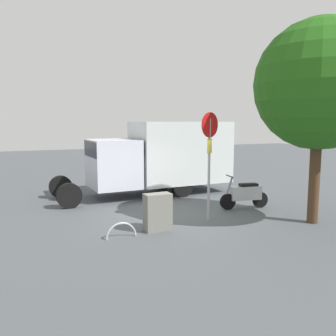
{
  "coord_description": "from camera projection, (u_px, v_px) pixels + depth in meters",
  "views": [
    {
      "loc": [
        4.44,
        10.3,
        3.05
      ],
      "look_at": [
        -0.26,
        -0.77,
        1.48
      ],
      "focal_mm": 37.98,
      "sensor_mm": 36.0,
      "label": 1
    }
  ],
  "objects": [
    {
      "name": "bike_rack_hoop",
      "position": [
        121.0,
        238.0,
        9.4
      ],
      "size": [
        0.85,
        0.09,
        0.85
      ],
      "primitive_type": "torus",
      "rotation": [
        1.57,
        0.0,
        0.05
      ],
      "color": "#B7B7BC",
      "rests_on": "ground"
    },
    {
      "name": "motorcycle",
      "position": [
        245.0,
        194.0,
        12.52
      ],
      "size": [
        1.8,
        0.61,
        1.2
      ],
      "rotation": [
        0.0,
        0.0,
        -0.16
      ],
      "color": "black",
      "rests_on": "ground"
    },
    {
      "name": "ground_plane",
      "position": [
        170.0,
        216.0,
        11.52
      ],
      "size": [
        60.0,
        60.0,
        0.0
      ],
      "primitive_type": "plane",
      "color": "#4B4F54"
    },
    {
      "name": "street_tree",
      "position": [
        319.0,
        85.0,
        10.29
      ],
      "size": [
        3.78,
        3.78,
        6.0
      ],
      "color": "#47301E",
      "rests_on": "ground"
    },
    {
      "name": "utility_cabinet",
      "position": [
        158.0,
        212.0,
        9.98
      ],
      "size": [
        0.77,
        0.43,
        1.06
      ],
      "primitive_type": "cube",
      "rotation": [
        0.0,
        0.0,
        0.03
      ],
      "color": "slate",
      "rests_on": "ground"
    },
    {
      "name": "stop_sign",
      "position": [
        209.0,
        149.0,
        10.77
      ],
      "size": [
        0.71,
        0.33,
        3.34
      ],
      "color": "#9E9EA3",
      "rests_on": "ground"
    },
    {
      "name": "box_truck_near",
      "position": [
        161.0,
        155.0,
        14.97
      ],
      "size": [
        7.48,
        2.48,
        3.05
      ],
      "rotation": [
        0.0,
        0.0,
        0.04
      ],
      "color": "black",
      "rests_on": "ground"
    }
  ]
}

